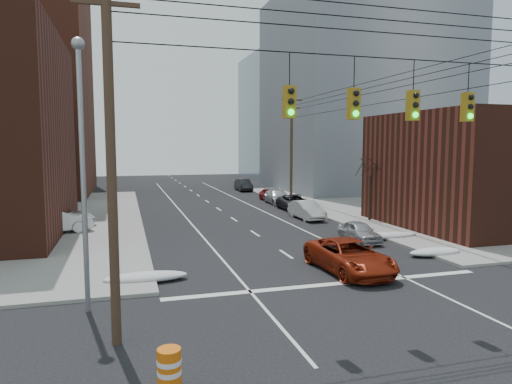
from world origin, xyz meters
TOP-DOWN VIEW (x-y plane):
  - ground at (0.00, 0.00)m, footprint 160.00×160.00m
  - sidewalk_ne at (27.00, 27.00)m, footprint 40.00×40.00m
  - building_brick_far at (-26.00, 74.00)m, footprint 22.00×18.00m
  - building_office at (22.00, 44.00)m, footprint 22.00×20.00m
  - building_glass at (24.00, 70.00)m, footprint 20.00×18.00m
  - building_storefront at (18.00, 16.00)m, footprint 16.00×12.00m
  - utility_pole_left at (-8.50, 3.00)m, footprint 2.20×0.28m
  - utility_pole_far at (8.50, 34.00)m, footprint 2.20×0.28m
  - traffic_signals at (0.10, 2.97)m, footprint 17.00×0.42m
  - street_light at (-9.50, 6.00)m, footprint 0.44×0.44m
  - bare_tree at (9.59, 20.00)m, footprint 2.09×2.20m
  - snow_nw at (-7.40, 9.00)m, footprint 3.50×1.08m
  - snow_ne at (7.40, 9.50)m, footprint 3.00×1.08m
  - snow_east_far at (7.40, 14.00)m, footprint 4.00×1.08m
  - red_pickup at (1.61, 8.00)m, footprint 2.70×5.44m
  - parked_car_a at (5.32, 13.82)m, footprint 1.48×3.62m
  - parked_car_b at (5.53, 22.57)m, footprint 1.67×4.38m
  - parked_car_c at (6.40, 27.17)m, footprint 2.44×5.13m
  - parked_car_d at (6.40, 32.16)m, footprint 2.08×4.88m
  - parked_car_e at (6.40, 34.66)m, footprint 1.56×3.86m
  - parked_car_f at (6.40, 45.78)m, footprint 1.73×4.61m
  - lot_car_a at (-12.67, 20.91)m, footprint 5.10×3.21m
  - lot_car_b at (-12.70, 23.48)m, footprint 5.37×3.21m
  - construction_barrel at (-7.26, 0.00)m, footprint 0.64×0.64m

SIDE VIEW (x-z plane):
  - ground at x=0.00m, z-range 0.00..0.00m
  - sidewalk_ne at x=27.00m, z-range 0.00..0.15m
  - snow_nw at x=-7.40m, z-range 0.00..0.42m
  - snow_ne at x=7.40m, z-range 0.00..0.42m
  - snow_east_far at x=7.40m, z-range 0.00..0.42m
  - construction_barrel at x=-7.26m, z-range 0.02..1.03m
  - parked_car_a at x=5.32m, z-range 0.00..1.23m
  - parked_car_e at x=6.40m, z-range 0.00..1.31m
  - parked_car_d at x=6.40m, z-range 0.00..1.40m
  - parked_car_c at x=6.40m, z-range 0.00..1.42m
  - parked_car_b at x=5.53m, z-range 0.00..1.42m
  - red_pickup at x=1.61m, z-range 0.00..1.48m
  - parked_car_f at x=6.40m, z-range 0.00..1.50m
  - lot_car_b at x=-12.70m, z-range 0.15..1.55m
  - lot_car_a at x=-12.67m, z-range 0.15..1.74m
  - bare_tree at x=9.59m, z-range -0.15..4.79m
  - building_storefront at x=18.00m, z-range 0.00..8.00m
  - street_light at x=-9.50m, z-range 0.88..10.20m
  - utility_pole_left at x=-8.50m, z-range 0.28..11.28m
  - utility_pole_far at x=8.50m, z-range 0.28..11.28m
  - building_brick_far at x=-26.00m, z-range 0.00..12.00m
  - traffic_signals at x=0.10m, z-range 6.16..8.18m
  - building_glass at x=24.00m, z-range 0.00..22.00m
  - building_office at x=22.00m, z-range 0.00..25.00m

